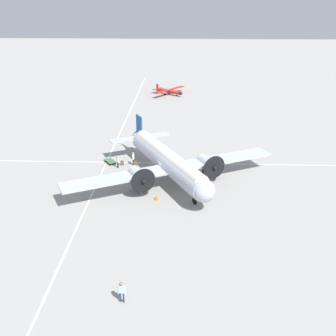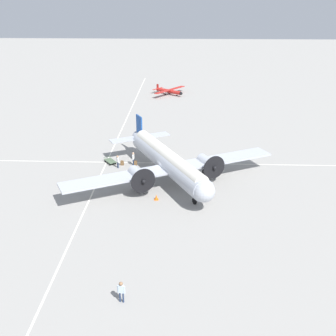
# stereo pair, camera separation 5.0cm
# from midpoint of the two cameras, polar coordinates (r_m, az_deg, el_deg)

# --- Properties ---
(ground_plane) EXTENTS (300.00, 300.00, 0.00)m
(ground_plane) POSITION_cam_midpoint_polar(r_m,az_deg,el_deg) (48.42, -0.03, -1.66)
(ground_plane) COLOR gray
(apron_line_eastwest) EXTENTS (120.00, 0.16, 0.01)m
(apron_line_eastwest) POSITION_cam_midpoint_polar(r_m,az_deg,el_deg) (53.14, 0.19, 0.67)
(apron_line_eastwest) COLOR silver
(apron_line_eastwest) RESTS_ON ground_plane
(apron_line_northsouth) EXTENTS (0.16, 120.00, 0.01)m
(apron_line_northsouth) POSITION_cam_midpoint_polar(r_m,az_deg,el_deg) (49.36, -9.37, -1.48)
(apron_line_northsouth) COLOR silver
(apron_line_northsouth) RESTS_ON ground_plane
(airliner_main) EXTENTS (23.41, 18.69, 5.37)m
(airliner_main) POSITION_cam_midpoint_polar(r_m,az_deg,el_deg) (47.17, 0.15, 0.82)
(airliner_main) COLOR #ADB2BC
(airliner_main) RESTS_ON ground_plane
(crew_foreground) EXTENTS (0.57, 0.27, 1.71)m
(crew_foreground) POSITION_cam_midpoint_polar(r_m,az_deg,el_deg) (30.52, -6.36, -16.09)
(crew_foreground) COLOR navy
(crew_foreground) RESTS_ON ground_plane
(passenger_boarding) EXTENTS (0.34, 0.50, 1.63)m
(passenger_boarding) POSITION_cam_midpoint_polar(r_m,az_deg,el_deg) (51.73, -6.87, 1.04)
(passenger_boarding) COLOR navy
(passenger_boarding) RESTS_ON ground_plane
(ramp_agent) EXTENTS (0.27, 0.57, 1.69)m
(ramp_agent) POSITION_cam_midpoint_polar(r_m,az_deg,el_deg) (52.36, -4.76, 1.45)
(ramp_agent) COLOR navy
(ramp_agent) RESTS_ON ground_plane
(suitcase_near_door) EXTENTS (0.37, 0.19, 0.62)m
(suitcase_near_door) POSITION_cam_midpoint_polar(r_m,az_deg,el_deg) (52.55, -4.45, 0.67)
(suitcase_near_door) COLOR brown
(suitcase_near_door) RESTS_ON ground_plane
(suitcase_upright_spare) EXTENTS (0.42, 0.20, 0.63)m
(suitcase_upright_spare) POSITION_cam_midpoint_polar(r_m,az_deg,el_deg) (52.71, -6.26, 0.68)
(suitcase_upright_spare) COLOR brown
(suitcase_upright_spare) RESTS_ON ground_plane
(baggage_cart) EXTENTS (1.86, 2.10, 0.56)m
(baggage_cart) POSITION_cam_midpoint_polar(r_m,az_deg,el_deg) (53.59, -7.86, 0.95)
(baggage_cart) COLOR #4C6047
(baggage_cart) RESTS_ON ground_plane
(light_aircraft_distant) EXTENTS (6.88, 7.95, 1.81)m
(light_aircraft_distant) POSITION_cam_midpoint_polar(r_m,az_deg,el_deg) (88.75, 0.15, 10.39)
(light_aircraft_distant) COLOR #B2231E
(light_aircraft_distant) RESTS_ON ground_plane
(traffic_cone) EXTENTS (0.45, 0.45, 0.59)m
(traffic_cone) POSITION_cam_midpoint_polar(r_m,az_deg,el_deg) (43.92, -1.62, -4.00)
(traffic_cone) COLOR orange
(traffic_cone) RESTS_ON ground_plane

